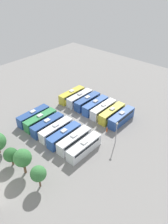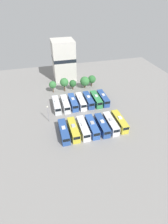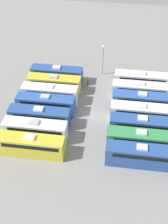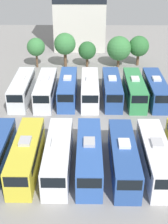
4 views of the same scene
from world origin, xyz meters
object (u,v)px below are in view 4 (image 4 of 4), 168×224
(worker_person, at_px, (13,130))
(tree_0, at_px, (36,47))
(bus_1, at_px, (27,154))
(tree_2, at_px, (87,51))
(bus_8, at_px, (46,89))
(bus_10, at_px, (90,88))
(tree_1, at_px, (65,44))
(tree_3, at_px, (119,48))
(bus_7, at_px, (22,88))
(bus_4, at_px, (123,156))
(bus_2, at_px, (58,155))
(tree_4, at_px, (139,46))
(bus_3, at_px, (89,155))
(bus_12, at_px, (134,89))
(bus_5, at_px, (155,156))
(bus_11, at_px, (112,88))
(bus_9, at_px, (68,88))
(bus_13, at_px, (155,89))
(depot_building, at_px, (80,0))

(worker_person, height_order, tree_0, tree_0)
(bus_1, relative_size, tree_2, 2.12)
(bus_1, relative_size, bus_8, 1.00)
(bus_10, bearing_deg, tree_1, 108.69)
(bus_1, xyz_separation_m, bus_10, (6.91, 17.13, 0.00))
(worker_person, relative_size, tree_3, 0.27)
(bus_1, bearing_deg, bus_7, 102.04)
(bus_4, xyz_separation_m, bus_10, (-3.47, 17.44, 0.00))
(bus_2, relative_size, tree_4, 1.81)
(bus_3, bearing_deg, bus_12, 67.64)
(bus_5, distance_m, bus_11, 17.82)
(bus_4, relative_size, tree_0, 1.83)
(bus_12, relative_size, tree_0, 1.83)
(bus_3, height_order, bus_5, same)
(bus_1, distance_m, tree_1, 31.34)
(bus_5, distance_m, bus_10, 18.63)
(tree_4, bearing_deg, bus_4, -100.61)
(tree_1, bearing_deg, bus_12, -50.27)
(bus_5, xyz_separation_m, bus_9, (-10.35, 17.50, 0.00))
(bus_1, bearing_deg, bus_10, 68.02)
(bus_10, distance_m, bus_13, 10.19)
(bus_1, distance_m, bus_13, 24.24)
(bus_4, distance_m, bus_9, 18.95)
(bus_8, relative_size, tree_0, 1.83)
(worker_person, bearing_deg, tree_1, 78.20)
(bus_1, distance_m, bus_8, 16.94)
(bus_7, bearing_deg, worker_person, -86.37)
(bus_2, relative_size, tree_3, 1.75)
(tree_3, bearing_deg, bus_5, -87.81)
(bus_9, height_order, bus_12, same)
(bus_10, relative_size, bus_13, 1.00)
(bus_4, height_order, bus_10, same)
(bus_5, relative_size, bus_10, 1.00)
(bus_7, distance_m, bus_9, 7.10)
(bus_4, distance_m, bus_13, 18.74)
(bus_5, xyz_separation_m, depot_building, (-9.07, 46.28, 8.52))
(tree_0, bearing_deg, bus_10, -53.84)
(bus_8, distance_m, tree_4, 22.83)
(worker_person, distance_m, tree_1, 25.50)
(tree_1, bearing_deg, bus_8, -98.45)
(bus_4, bearing_deg, bus_12, 78.84)
(bus_3, bearing_deg, depot_building, 92.50)
(bus_11, bearing_deg, bus_13, -1.02)
(bus_7, height_order, tree_2, tree_2)
(bus_4, bearing_deg, bus_2, 178.05)
(tree_4, bearing_deg, bus_9, -130.59)
(bus_4, bearing_deg, bus_9, 111.47)
(bus_4, xyz_separation_m, tree_0, (-13.81, 31.58, 2.24))
(bus_7, xyz_separation_m, bus_12, (17.48, -0.02, 0.00))
(bus_4, bearing_deg, tree_1, 104.63)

